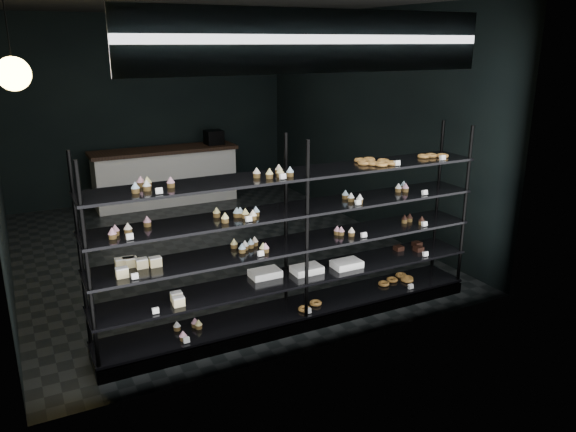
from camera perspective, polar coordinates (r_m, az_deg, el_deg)
The scene contains 5 objects.
room at distance 7.50m, azimuth -8.38°, elevation 8.33°, with size 5.01×6.01×3.20m.
display_shelf at distance 5.58m, azimuth 0.59°, elevation -4.99°, with size 4.00×0.50×1.91m.
signage at distance 4.73m, azimuth 3.17°, elevation 17.32°, with size 3.30×0.05×0.50m.
pendant_lamp at distance 6.16m, azimuth -26.12°, elevation 12.86°, with size 0.32×0.32×0.89m.
service_counter at distance 10.09m, azimuth -12.26°, elevation 4.06°, with size 2.51×0.65×1.23m.
Camera 1 is at (-2.37, -7.02, 2.75)m, focal length 35.00 mm.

